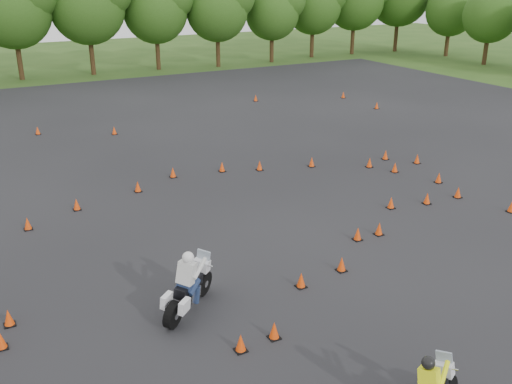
% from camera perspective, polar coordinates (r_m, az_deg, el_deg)
% --- Properties ---
extents(ground, '(140.00, 140.00, 0.00)m').
position_cam_1_polar(ground, '(18.55, 5.96, -7.38)').
color(ground, '#2D5119').
rests_on(ground, ground).
extents(asphalt_pad, '(62.00, 62.00, 0.00)m').
position_cam_1_polar(asphalt_pad, '(23.24, -2.36, -1.19)').
color(asphalt_pad, black).
rests_on(asphalt_pad, ground).
extents(treeline, '(86.85, 32.52, 11.15)m').
position_cam_1_polar(treeline, '(50.31, -14.60, 15.74)').
color(treeline, '#284D16').
rests_on(treeline, ground).
extents(traffic_cones, '(36.50, 33.48, 0.45)m').
position_cam_1_polar(traffic_cones, '(22.18, -1.93, -1.68)').
color(traffic_cones, '#ED430A').
rests_on(traffic_cones, asphalt_pad).
extents(rider_white, '(2.42, 2.21, 1.94)m').
position_cam_1_polar(rider_white, '(15.87, -6.97, -8.66)').
color(rider_white, silver).
rests_on(rider_white, ground).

